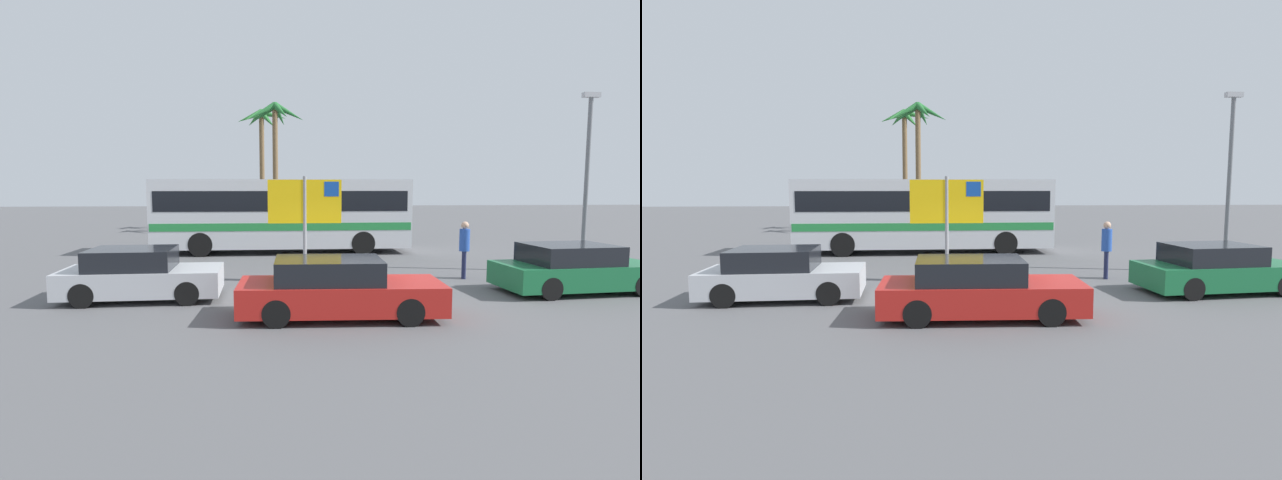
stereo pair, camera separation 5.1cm
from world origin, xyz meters
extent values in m
plane|color=#565659|center=(0.00, 0.00, 0.00)|extent=(120.00, 120.00, 0.00)
cube|color=silver|center=(-1.26, 9.67, 1.73)|extent=(10.90, 2.58, 2.90)
cube|color=black|center=(-1.26, 9.67, 2.28)|extent=(10.47, 2.61, 0.84)
cube|color=#23843D|center=(-1.26, 9.67, 1.22)|extent=(10.79, 2.61, 0.32)
cylinder|color=black|center=(2.12, 10.83, 0.50)|extent=(1.00, 0.28, 1.00)
cylinder|color=black|center=(2.12, 8.50, 0.50)|extent=(1.00, 0.28, 1.00)
cylinder|color=black|center=(-4.64, 10.83, 0.50)|extent=(1.00, 0.28, 1.00)
cylinder|color=black|center=(-4.64, 8.50, 0.50)|extent=(1.00, 0.28, 1.00)
cylinder|color=gray|center=(-0.64, 2.60, 1.60)|extent=(0.11, 0.11, 3.20)
cube|color=yellow|center=(-0.64, 2.60, 2.45)|extent=(2.20, 0.08, 1.30)
cube|color=#1447A8|center=(0.16, 2.60, 2.82)|extent=(0.44, 0.07, 0.44)
cube|color=#196638|center=(6.76, 0.64, 0.48)|extent=(4.47, 2.24, 0.64)
cube|color=black|center=(6.50, 0.62, 1.06)|extent=(2.39, 1.91, 0.52)
cylinder|color=black|center=(8.02, 1.62, 0.30)|extent=(0.61, 0.21, 0.60)
cylinder|color=black|center=(5.35, 1.39, 0.30)|extent=(0.61, 0.21, 0.60)
cylinder|color=black|center=(5.49, -0.34, 0.30)|extent=(0.61, 0.21, 0.60)
cube|color=red|center=(-0.07, -1.53, 0.48)|extent=(4.56, 1.92, 0.64)
cube|color=black|center=(-0.34, -1.52, 1.06)|extent=(2.40, 1.70, 0.52)
cylinder|color=black|center=(1.36, -0.78, 0.30)|extent=(0.61, 0.18, 0.60)
cylinder|color=black|center=(1.30, -2.39, 0.30)|extent=(0.61, 0.18, 0.60)
cylinder|color=black|center=(-1.43, -0.68, 0.30)|extent=(0.61, 0.18, 0.60)
cylinder|color=black|center=(-1.49, -2.29, 0.30)|extent=(0.61, 0.18, 0.60)
cube|color=#B7BABF|center=(-4.93, 0.67, 0.48)|extent=(4.03, 1.93, 0.64)
cube|color=black|center=(-5.17, 0.67, 1.06)|extent=(2.11, 1.73, 0.52)
cylinder|color=black|center=(-3.72, 1.54, 0.30)|extent=(0.60, 0.18, 0.60)
cylinder|color=black|center=(-3.67, -0.14, 0.30)|extent=(0.60, 0.18, 0.60)
cylinder|color=black|center=(-6.19, 1.48, 0.30)|extent=(0.60, 0.18, 0.60)
cylinder|color=black|center=(-6.14, -0.20, 0.30)|extent=(0.60, 0.18, 0.60)
cylinder|color=#1E2347|center=(4.36, 2.76, 0.44)|extent=(0.13, 0.13, 0.87)
cylinder|color=#1E2347|center=(4.42, 2.93, 0.44)|extent=(0.13, 0.13, 0.87)
cylinder|color=#2851B2|center=(4.39, 2.84, 1.22)|extent=(0.32, 0.32, 0.69)
sphere|color=tan|center=(4.39, 2.84, 1.69)|extent=(0.24, 0.24, 0.24)
cylinder|color=slate|center=(8.87, 3.75, 2.89)|extent=(0.14, 0.14, 5.79)
cube|color=#B2B2B7|center=(8.87, 3.75, 5.89)|extent=(0.56, 0.20, 0.16)
cylinder|color=brown|center=(-2.47, 21.23, 3.72)|extent=(0.32, 0.32, 7.44)
cone|color=#2D7533|center=(-1.68, 21.10, 7.43)|extent=(1.77, 0.72, 0.84)
cone|color=#2D7533|center=(-2.06, 21.82, 7.22)|extent=(1.32, 1.62, 1.21)
cone|color=#2D7533|center=(-2.92, 21.84, 7.28)|extent=(1.36, 1.63, 1.12)
cone|color=#2D7533|center=(-3.23, 21.09, 7.31)|extent=(1.76, 0.74, 1.06)
cone|color=#2D7533|center=(-2.98, 20.65, 7.31)|extent=(1.45, 1.58, 1.06)
cone|color=#2D7533|center=(-2.17, 20.57, 7.22)|extent=(1.09, 1.69, 1.22)
cylinder|color=brown|center=(-1.59, 18.49, 3.73)|extent=(0.32, 0.32, 7.47)
cone|color=#23662D|center=(-0.74, 18.39, 7.23)|extent=(1.95, 0.66, 1.27)
cone|color=#23662D|center=(-1.30, 19.27, 7.17)|extent=(1.06, 1.91, 1.37)
cone|color=#23662D|center=(-2.28, 19.00, 7.23)|extent=(1.80, 1.49, 1.27)
cone|color=#23662D|center=(-2.35, 18.12, 7.22)|extent=(1.91, 1.23, 1.28)
cone|color=#23662D|center=(-1.24, 17.71, 7.23)|extent=(1.17, 1.93, 1.27)
camera|label=1|loc=(-1.43, -12.53, 2.94)|focal=28.46mm
camera|label=2|loc=(-1.38, -12.53, 2.94)|focal=28.46mm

